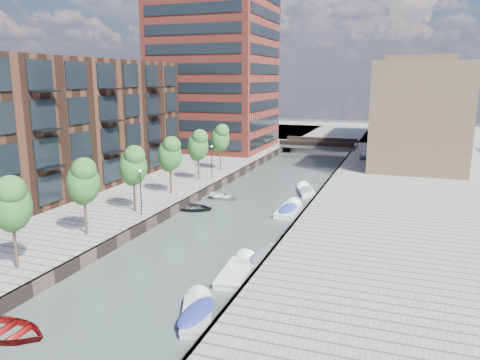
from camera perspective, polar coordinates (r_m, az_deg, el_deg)
The scene contains 28 objects.
water at distance 54.35m, azimuth 3.58°, elevation -1.47°, with size 300.00×300.00×0.00m, color #38473F.
quay_left at distance 72.64m, azimuth -24.86°, elevation 1.31°, with size 60.00×140.00×1.00m, color gray.
quay_right at distance 52.30m, azimuth 20.69°, elevation -2.24°, with size 20.00×140.00×1.00m, color gray.
quay_wall_left at distance 56.17m, azimuth -2.41°, elevation -0.48°, with size 0.25×140.00×1.00m, color #332823.
quay_wall_right at distance 52.94m, azimuth 9.94°, elevation -1.45°, with size 0.25×140.00×1.00m, color #332823.
far_closure at distance 112.41m, azimuth 12.11°, elevation 5.67°, with size 80.00×40.00×1.00m, color gray.
apartment_block at distance 53.61m, azimuth -20.66°, elevation 6.26°, with size 8.00×38.00×14.00m, color #301C12.
tower at distance 82.11m, azimuth -3.07°, elevation 14.43°, with size 18.00×18.00×30.00m, color maroon.
tan_block_near at distance 72.97m, azimuth 20.93°, elevation 7.63°, with size 12.00×25.00×14.00m, color tan.
tan_block_far at distance 98.88m, azimuth 20.72°, elevation 9.24°, with size 12.00×20.00×16.00m, color tan.
bridge at distance 84.82m, azimuth 9.60°, elevation 4.31°, with size 13.00×6.00×1.30m.
tree_1 at distance 32.53m, azimuth -26.16°, elevation -2.48°, with size 2.50×2.50×5.95m.
tree_2 at distance 37.58m, azimuth -18.60°, elevation -0.01°, with size 2.50×2.50×5.95m.
tree_3 at distance 43.18m, azimuth -12.91°, elevation 1.85°, with size 2.50×2.50×5.95m.
tree_4 at distance 49.14m, azimuth -8.56°, elevation 3.26°, with size 2.50×2.50×5.95m.
tree_5 at distance 55.34m, azimuth -5.15°, elevation 4.35°, with size 2.50×2.50×5.95m.
tree_6 at distance 61.71m, azimuth -2.44°, elevation 5.21°, with size 2.50×2.50×5.95m.
lamp_1 at distance 42.03m, azimuth -12.02°, elevation -0.89°, with size 0.24×0.24×4.12m.
lamp_2 at distance 56.00m, azimuth -3.48°, elevation 2.61°, with size 0.24×0.24×4.12m.
sloop_2 at distance 27.97m, azimuth -26.66°, elevation -16.56°, with size 3.43×4.80×0.99m, color maroon.
sloop_3 at distance 51.50m, azimuth -2.54°, elevation -2.23°, with size 3.42×4.79×0.99m, color silver.
sloop_4 at distance 47.25m, azimuth -6.09°, elevation -3.63°, with size 3.37×4.72×0.98m, color black.
motorboat_0 at distance 27.09m, azimuth -5.25°, elevation -15.74°, with size 3.19×4.86×1.53m.
motorboat_1 at distance 34.70m, azimuth 3.37°, elevation -9.17°, with size 3.22×5.45×1.72m.
motorboat_2 at distance 32.34m, azimuth -0.18°, elevation -11.01°, with size 2.18×5.25×1.71m.
motorboat_3 at distance 46.48m, azimuth 5.98°, elevation -3.63°, with size 1.79×5.05×1.68m.
motorboat_4 at distance 54.52m, azimuth 8.05°, elevation -1.31°, with size 3.16×5.07×1.60m.
car at distance 73.65m, azimuth 14.88°, elevation 3.02°, with size 1.37×3.39×1.16m, color #A9ABAE.
Camera 1 is at (14.44, -10.79, 12.88)m, focal length 35.00 mm.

